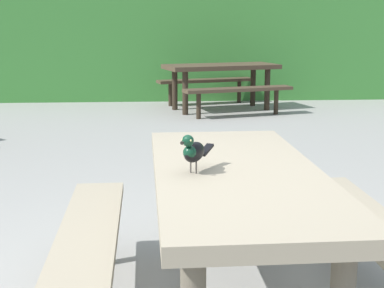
{
  "coord_description": "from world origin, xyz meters",
  "views": [
    {
      "loc": [
        -0.09,
        -2.41,
        1.4
      ],
      "look_at": [
        0.08,
        0.16,
        0.84
      ],
      "focal_mm": 52.5,
      "sensor_mm": 36.0,
      "label": 1
    }
  ],
  "objects": [
    {
      "name": "picnic_table_foreground",
      "position": [
        0.29,
        0.08,
        0.56
      ],
      "size": [
        1.71,
        1.81,
        0.74
      ],
      "color": "gray",
      "rests_on": "ground"
    },
    {
      "name": "picnic_table_mid_right",
      "position": [
        0.98,
        6.63,
        0.56
      ],
      "size": [
        2.1,
        2.08,
        0.74
      ],
      "color": "#473828",
      "rests_on": "ground"
    },
    {
      "name": "hedge_wall",
      "position": [
        0.0,
        8.29,
        1.17
      ],
      "size": [
        28.0,
        1.22,
        2.34
      ],
      "primitive_type": "cube",
      "color": "#387A33",
      "rests_on": "ground"
    },
    {
      "name": "bird_grackle",
      "position": [
        0.08,
        0.01,
        0.84
      ],
      "size": [
        0.17,
        0.26,
        0.18
      ],
      "color": "black",
      "rests_on": "picnic_table_foreground"
    }
  ]
}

